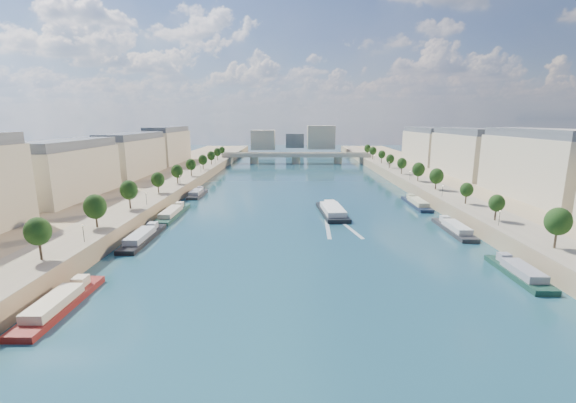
{
  "coord_description": "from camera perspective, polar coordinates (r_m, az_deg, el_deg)",
  "views": [
    {
      "loc": [
        -3.94,
        -56.04,
        33.44
      ],
      "look_at": [
        -4.92,
        76.01,
        5.0
      ],
      "focal_mm": 24.0,
      "sensor_mm": 36.0,
      "label": 1
    }
  ],
  "objects": [
    {
      "name": "lamps_right",
      "position": [
        172.56,
        19.54,
        2.9
      ],
      "size": [
        0.36,
        200.36,
        4.28
      ],
      "color": "black",
      "rests_on": "ground"
    },
    {
      "name": "pave_right",
      "position": [
        169.91,
        21.45,
        1.69
      ],
      "size": [
        14.0,
        520.0,
        0.1
      ],
      "primitive_type": "cube",
      "color": "gray",
      "rests_on": "quay_right"
    },
    {
      "name": "buildings_left",
      "position": [
        187.34,
        -25.35,
        5.79
      ],
      "size": [
        16.0,
        226.0,
        23.2
      ],
      "color": "#BCB290",
      "rests_on": "ground"
    },
    {
      "name": "trees_right",
      "position": [
        177.68,
        19.84,
        4.01
      ],
      "size": [
        4.8,
        268.8,
        8.26
      ],
      "color": "#382B1E",
      "rests_on": "ground"
    },
    {
      "name": "skyline",
      "position": [
        376.1,
        1.53,
        9.29
      ],
      "size": [
        79.0,
        42.0,
        22.0
      ],
      "color": "#BCB290",
      "rests_on": "ground"
    },
    {
      "name": "ground",
      "position": [
        159.63,
        1.83,
        0.06
      ],
      "size": [
        700.0,
        700.0,
        0.0
      ],
      "primitive_type": "plane",
      "color": "#0C2838",
      "rests_on": "ground"
    },
    {
      "name": "trees_left",
      "position": [
        167.66,
        -17.35,
        3.73
      ],
      "size": [
        4.8,
        268.8,
        8.26
      ],
      "color": "#382B1E",
      "rests_on": "ground"
    },
    {
      "name": "quay_left",
      "position": [
        173.03,
        -22.75,
        0.9
      ],
      "size": [
        44.0,
        520.0,
        5.0
      ],
      "primitive_type": "cube",
      "color": "#9E8460",
      "rests_on": "ground"
    },
    {
      "name": "pave_left",
      "position": [
        167.24,
        -18.09,
        1.78
      ],
      "size": [
        14.0,
        520.0,
        0.1
      ],
      "primitive_type": "cube",
      "color": "gray",
      "rests_on": "quay_left"
    },
    {
      "name": "quay_right",
      "position": [
        176.27,
        25.94,
        0.81
      ],
      "size": [
        44.0,
        520.0,
        5.0
      ],
      "primitive_type": "cube",
      "color": "#9E8460",
      "rests_on": "ground"
    },
    {
      "name": "lamps_left",
      "position": [
        156.03,
        -17.73,
        2.11
      ],
      "size": [
        0.36,
        200.36,
        4.28
      ],
      "color": "black",
      "rests_on": "ground"
    },
    {
      "name": "bridge",
      "position": [
        295.29,
        1.2,
        6.64
      ],
      "size": [
        112.0,
        12.0,
        8.15
      ],
      "color": "#C1B79E",
      "rests_on": "ground"
    },
    {
      "name": "wake",
      "position": [
        122.97,
        7.36,
        -3.72
      ],
      "size": [
        10.75,
        26.03,
        0.04
      ],
      "color": "silver",
      "rests_on": "ground"
    },
    {
      "name": "buildings_right",
      "position": [
        190.88,
        28.34,
        5.6
      ],
      "size": [
        16.0,
        226.0,
        23.2
      ],
      "color": "#BCB290",
      "rests_on": "ground"
    },
    {
      "name": "tour_barge",
      "position": [
        138.67,
        6.56,
        -1.44
      ],
      "size": [
        9.94,
        28.06,
        3.77
      ],
      "rotation": [
        0.0,
        0.0,
        0.08
      ],
      "color": "black",
      "rests_on": "ground"
    },
    {
      "name": "moored_barges_left",
      "position": [
        112.37,
        -21.41,
        -5.58
      ],
      "size": [
        5.0,
        157.35,
        3.6
      ],
      "color": "black",
      "rests_on": "ground"
    },
    {
      "name": "moored_barges_right",
      "position": [
        113.62,
        26.34,
        -5.83
      ],
      "size": [
        5.0,
        128.73,
        3.6
      ],
      "color": "black",
      "rests_on": "ground"
    }
  ]
}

